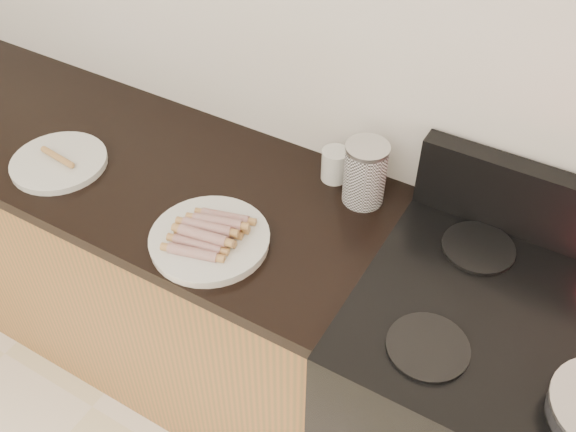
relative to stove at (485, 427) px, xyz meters
The scene contains 13 objects.
wall_back 1.19m from the stove, 157.38° to the left, with size 4.00×0.04×2.60m, color silver.
cabinet_base 1.48m from the stove, behind, with size 2.20×0.59×0.86m, color #9E6230.
counter_slab 1.54m from the stove, behind, with size 2.20×0.62×0.04m, color black.
stove is the anchor object (origin of this frame).
stove_panel 0.62m from the stove, 90.00° to the left, with size 0.76×0.06×0.20m, color black.
burner_near_left 0.52m from the stove, 135.00° to the right, with size 0.18×0.18×0.01m, color black.
burner_far_left 0.52m from the stove, 135.00° to the left, with size 0.18×0.18×0.01m, color black.
main_plate 0.90m from the stove, 169.51° to the right, with size 0.30×0.30×0.02m, color silver.
side_plate 1.40m from the stove, behind, with size 0.27×0.27×0.02m, color white.
hotdog_pile 0.91m from the stove, 169.51° to the right, with size 0.13×0.20×0.05m.
plain_sausages 1.40m from the stove, behind, with size 0.12×0.03×0.02m.
canister 0.76m from the stove, 157.83° to the left, with size 0.12×0.12×0.18m.
mug 0.82m from the stove, 158.11° to the left, with size 0.08×0.08×0.09m, color white.
Camera 1 is at (0.76, 0.66, 2.06)m, focal length 40.00 mm.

